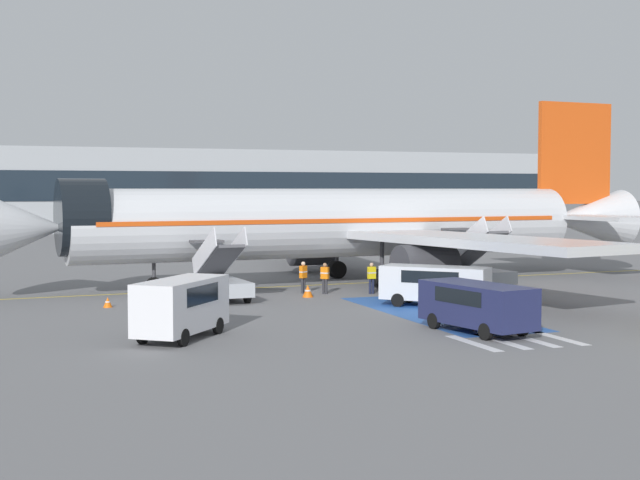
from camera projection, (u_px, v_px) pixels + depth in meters
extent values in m
plane|color=slate|center=(337.00, 286.00, 51.49)|extent=(600.00, 600.00, 0.00)
cube|color=gold|center=(334.00, 284.00, 52.40)|extent=(74.44, 4.17, 0.01)
cube|color=#2856A8|center=(436.00, 313.00, 40.30)|extent=(4.25, 12.99, 0.01)
cube|color=silver|center=(473.00, 343.00, 32.34)|extent=(0.44, 3.60, 0.01)
cube|color=silver|center=(502.00, 341.00, 32.74)|extent=(0.44, 3.60, 0.01)
cube|color=silver|center=(530.00, 339.00, 33.15)|extent=(0.44, 3.60, 0.01)
cube|color=silver|center=(557.00, 338.00, 33.56)|extent=(0.44, 3.60, 0.01)
cylinder|color=silver|center=(334.00, 223.00, 52.20)|extent=(30.70, 5.65, 4.03)
cone|color=silver|center=(21.00, 228.00, 45.38)|extent=(4.63, 4.18, 3.95)
cone|color=silver|center=(585.00, 219.00, 59.33)|extent=(6.24, 4.18, 3.87)
cylinder|color=black|center=(82.00, 218.00, 46.53)|extent=(2.63, 4.19, 4.07)
cube|color=#DB4C14|center=(334.00, 220.00, 52.19)|extent=(28.27, 5.60, 0.24)
cube|color=silver|center=(470.00, 240.00, 45.06)|extent=(8.14, 18.29, 0.44)
cylinder|color=#38383D|center=(425.00, 267.00, 45.93)|extent=(3.12, 2.46, 2.31)
cube|color=silver|center=(325.00, 226.00, 62.07)|extent=(6.34, 18.05, 0.44)
cylinder|color=#38383D|center=(312.00, 248.00, 60.04)|extent=(3.12, 2.46, 2.31)
cube|color=#DB4C14|center=(575.00, 153.00, 58.73)|extent=(5.65, 0.66, 6.66)
cube|color=silver|center=(606.00, 218.00, 55.22)|extent=(3.96, 6.63, 0.24)
cube|color=silver|center=(531.00, 215.00, 62.25)|extent=(3.96, 6.63, 0.24)
cylinder|color=#38383D|center=(154.00, 259.00, 48.13)|extent=(0.20, 0.20, 2.79)
cylinder|color=black|center=(154.00, 285.00, 48.21)|extent=(0.85, 0.32, 0.84)
cylinder|color=#38383D|center=(382.00, 257.00, 50.05)|extent=(0.24, 0.24, 2.46)
cylinder|color=black|center=(382.00, 279.00, 50.12)|extent=(1.13, 0.66, 1.10)
cylinder|color=#38383D|center=(337.00, 250.00, 55.77)|extent=(0.24, 0.24, 2.46)
cylinder|color=black|center=(337.00, 270.00, 55.84)|extent=(1.13, 0.66, 1.10)
cube|color=#ADB2BA|center=(219.00, 286.00, 44.85)|extent=(2.45, 4.91, 0.70)
cylinder|color=black|center=(192.00, 291.00, 46.05)|extent=(0.26, 0.71, 0.70)
cylinder|color=black|center=(227.00, 289.00, 46.78)|extent=(0.26, 0.71, 0.70)
cylinder|color=black|center=(210.00, 298.00, 42.96)|extent=(0.26, 0.71, 0.70)
cylinder|color=black|center=(247.00, 296.00, 43.69)|extent=(0.26, 0.71, 0.70)
cube|color=#4C4C51|center=(219.00, 262.00, 44.78)|extent=(1.65, 4.21, 1.95)
cube|color=#4C4C51|center=(206.00, 241.00, 46.82)|extent=(1.71, 1.19, 0.12)
cube|color=silver|center=(204.00, 253.00, 44.45)|extent=(0.30, 4.46, 2.67)
cube|color=silver|center=(234.00, 252.00, 45.05)|extent=(0.30, 4.46, 2.67)
cube|color=#ADB2BA|center=(477.00, 275.00, 50.80)|extent=(2.45, 4.91, 0.70)
cylinder|color=black|center=(447.00, 279.00, 52.00)|extent=(0.26, 0.71, 0.70)
cylinder|color=black|center=(475.00, 278.00, 52.73)|extent=(0.26, 0.71, 0.70)
cylinder|color=black|center=(479.00, 285.00, 48.92)|extent=(0.26, 0.71, 0.70)
cylinder|color=black|center=(508.00, 283.00, 49.65)|extent=(0.26, 0.71, 0.70)
cube|color=#4C4C51|center=(477.00, 250.00, 50.72)|extent=(1.65, 4.23, 2.33)
cube|color=#4C4C51|center=(456.00, 229.00, 52.76)|extent=(1.71, 1.19, 0.12)
cube|color=silver|center=(466.00, 242.00, 50.39)|extent=(0.30, 4.53, 3.02)
cube|color=silver|center=(489.00, 241.00, 51.00)|extent=(0.30, 4.53, 3.02)
cube|color=#38383D|center=(328.00, 243.00, 79.26)|extent=(8.58, 2.69, 0.60)
cube|color=silver|center=(371.00, 237.00, 80.73)|extent=(1.95, 2.42, 1.60)
cube|color=black|center=(381.00, 233.00, 81.06)|extent=(0.08, 2.00, 0.70)
cylinder|color=#B7BCC4|center=(324.00, 228.00, 79.04)|extent=(5.92, 2.25, 2.13)
cylinder|color=gold|center=(324.00, 228.00, 79.04)|extent=(0.40, 2.17, 2.17)
cylinder|color=black|center=(362.00, 245.00, 81.75)|extent=(0.97, 0.30, 0.96)
cylinder|color=black|center=(373.00, 246.00, 79.54)|extent=(0.97, 0.30, 0.96)
cylinder|color=black|center=(319.00, 246.00, 80.21)|extent=(0.97, 0.30, 0.96)
cylinder|color=black|center=(328.00, 247.00, 78.00)|extent=(0.97, 0.30, 0.96)
cylinder|color=black|center=(294.00, 246.00, 79.35)|extent=(0.97, 0.30, 0.96)
cylinder|color=black|center=(303.00, 248.00, 77.14)|extent=(0.97, 0.30, 0.96)
cube|color=silver|center=(435.00, 283.00, 42.41)|extent=(4.86, 4.81, 1.60)
cube|color=black|center=(435.00, 276.00, 42.39)|extent=(3.25, 3.23, 0.58)
cylinder|color=black|center=(398.00, 300.00, 42.37)|extent=(0.60, 0.59, 0.64)
cylinder|color=black|center=(409.00, 296.00, 43.84)|extent=(0.60, 0.59, 0.64)
cylinder|color=black|center=(463.00, 304.00, 41.07)|extent=(0.60, 0.59, 0.64)
cylinder|color=black|center=(472.00, 300.00, 42.54)|extent=(0.60, 0.59, 0.64)
cube|color=silver|center=(181.00, 305.00, 33.26)|extent=(4.30, 4.77, 1.92)
cube|color=black|center=(181.00, 294.00, 33.23)|extent=(3.02, 3.14, 0.69)
cylinder|color=black|center=(183.00, 338.00, 31.68)|extent=(0.55, 0.63, 0.64)
cylinder|color=black|center=(143.00, 335.00, 32.20)|extent=(0.55, 0.63, 0.64)
cylinder|color=black|center=(218.00, 326.00, 34.43)|extent=(0.55, 0.63, 0.64)
cylinder|color=black|center=(180.00, 324.00, 34.94)|extent=(0.55, 0.63, 0.64)
cube|color=#1E234C|center=(477.00, 304.00, 34.72)|extent=(2.82, 5.30, 1.59)
cube|color=black|center=(477.00, 295.00, 34.70)|extent=(2.43, 3.08, 0.57)
cylinder|color=black|center=(434.00, 321.00, 35.66)|extent=(0.31, 0.67, 0.64)
cylinder|color=black|center=(468.00, 318.00, 36.56)|extent=(0.31, 0.67, 0.64)
cylinder|color=black|center=(486.00, 332.00, 32.97)|extent=(0.31, 0.67, 0.64)
cylinder|color=black|center=(522.00, 328.00, 33.87)|extent=(0.31, 0.67, 0.64)
cylinder|color=#2D2D33|center=(326.00, 286.00, 47.55)|extent=(0.14, 0.14, 0.80)
cylinder|color=#2D2D33|center=(323.00, 286.00, 47.62)|extent=(0.14, 0.14, 0.80)
cube|color=orange|center=(325.00, 273.00, 47.54)|extent=(0.45, 0.45, 0.64)
cube|color=silver|center=(325.00, 273.00, 47.54)|extent=(0.47, 0.47, 0.06)
sphere|color=#9E704C|center=(325.00, 265.00, 47.52)|extent=(0.22, 0.22, 0.22)
cylinder|color=#2D2D33|center=(304.00, 285.00, 47.88)|extent=(0.14, 0.14, 0.83)
cylinder|color=#2D2D33|center=(302.00, 286.00, 47.75)|extent=(0.14, 0.14, 0.83)
cube|color=orange|center=(303.00, 272.00, 47.77)|extent=(0.47, 0.41, 0.66)
cube|color=silver|center=(303.00, 272.00, 47.77)|extent=(0.49, 0.43, 0.06)
sphere|color=beige|center=(303.00, 264.00, 47.75)|extent=(0.22, 0.22, 0.22)
cylinder|color=#191E38|center=(370.00, 286.00, 47.57)|extent=(0.14, 0.14, 0.81)
cylinder|color=#191E38|center=(373.00, 286.00, 47.63)|extent=(0.14, 0.14, 0.81)
cube|color=yellow|center=(372.00, 273.00, 47.56)|extent=(0.42, 0.23, 0.64)
cube|color=silver|center=(372.00, 273.00, 47.56)|extent=(0.43, 0.24, 0.06)
sphere|color=tan|center=(372.00, 265.00, 47.53)|extent=(0.22, 0.22, 0.22)
cone|color=orange|center=(108.00, 302.00, 42.13)|extent=(0.44, 0.44, 0.49)
cylinder|color=white|center=(108.00, 302.00, 42.13)|extent=(0.24, 0.24, 0.06)
cone|color=orange|center=(308.00, 291.00, 46.13)|extent=(0.57, 0.57, 0.63)
cylinder|color=white|center=(308.00, 290.00, 46.13)|extent=(0.31, 0.31, 0.08)
cube|color=#9EA3A8|center=(140.00, 190.00, 120.35)|extent=(126.04, 12.00, 10.92)
cube|color=#19232D|center=(147.00, 186.00, 114.64)|extent=(120.99, 0.10, 3.82)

